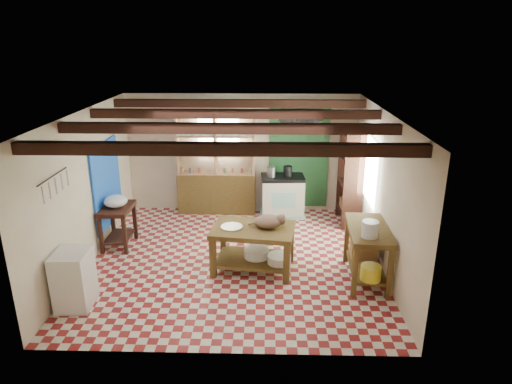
{
  "coord_description": "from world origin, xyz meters",
  "views": [
    {
      "loc": [
        0.57,
        -7.22,
        3.79
      ],
      "look_at": [
        0.37,
        0.3,
        1.17
      ],
      "focal_mm": 32.0,
      "sensor_mm": 36.0,
      "label": 1
    }
  ],
  "objects_px": {
    "right_counter": "(367,253)",
    "cat": "(269,221)",
    "white_cabinet": "(74,279)",
    "stove": "(282,196)",
    "work_table": "(253,248)",
    "prep_table": "(118,226)"
  },
  "relations": [
    {
      "from": "prep_table",
      "to": "right_counter",
      "type": "xyz_separation_m",
      "value": [
        4.38,
        -1.1,
        0.06
      ]
    },
    {
      "from": "work_table",
      "to": "stove",
      "type": "xyz_separation_m",
      "value": [
        0.56,
        2.45,
        0.07
      ]
    },
    {
      "from": "work_table",
      "to": "cat",
      "type": "height_order",
      "value": "cat"
    },
    {
      "from": "white_cabinet",
      "to": "right_counter",
      "type": "xyz_separation_m",
      "value": [
        4.4,
        0.89,
        0.02
      ]
    },
    {
      "from": "cat",
      "to": "prep_table",
      "type": "bearing_deg",
      "value": 161.66
    },
    {
      "from": "stove",
      "to": "white_cabinet",
      "type": "relative_size",
      "value": 1.07
    },
    {
      "from": "right_counter",
      "to": "cat",
      "type": "xyz_separation_m",
      "value": [
        -1.58,
        0.3,
        0.41
      ]
    },
    {
      "from": "stove",
      "to": "cat",
      "type": "xyz_separation_m",
      "value": [
        -0.3,
        -2.44,
        0.42
      ]
    },
    {
      "from": "stove",
      "to": "cat",
      "type": "distance_m",
      "value": 2.49
    },
    {
      "from": "right_counter",
      "to": "white_cabinet",
      "type": "bearing_deg",
      "value": -165.43
    },
    {
      "from": "work_table",
      "to": "cat",
      "type": "distance_m",
      "value": 0.55
    },
    {
      "from": "work_table",
      "to": "stove",
      "type": "distance_m",
      "value": 2.52
    },
    {
      "from": "stove",
      "to": "prep_table",
      "type": "relative_size",
      "value": 1.16
    },
    {
      "from": "work_table",
      "to": "prep_table",
      "type": "height_order",
      "value": "prep_table"
    },
    {
      "from": "work_table",
      "to": "stove",
      "type": "height_order",
      "value": "stove"
    },
    {
      "from": "right_counter",
      "to": "prep_table",
      "type": "bearing_deg",
      "value": 169.01
    },
    {
      "from": "white_cabinet",
      "to": "cat",
      "type": "height_order",
      "value": "cat"
    },
    {
      "from": "stove",
      "to": "right_counter",
      "type": "xyz_separation_m",
      "value": [
        1.28,
        -2.73,
        0.0
      ]
    },
    {
      "from": "white_cabinet",
      "to": "work_table",
      "type": "bearing_deg",
      "value": 22.49
    },
    {
      "from": "work_table",
      "to": "cat",
      "type": "xyz_separation_m",
      "value": [
        0.25,
        0.02,
        0.49
      ]
    },
    {
      "from": "right_counter",
      "to": "stove",
      "type": "bearing_deg",
      "value": 118.19
    },
    {
      "from": "white_cabinet",
      "to": "right_counter",
      "type": "relative_size",
      "value": 0.68
    }
  ]
}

